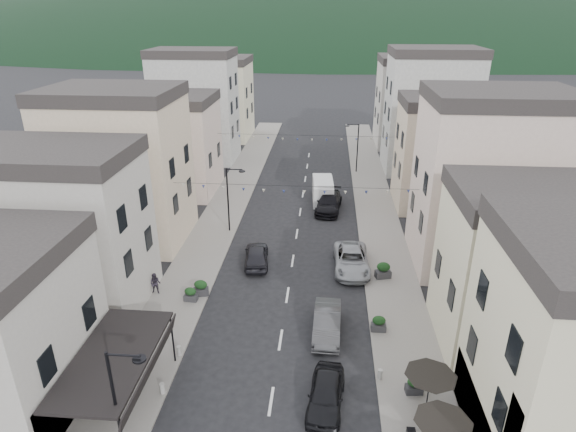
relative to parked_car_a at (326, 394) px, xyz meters
name	(u,v)px	position (x,y,z in m)	size (l,w,h in m)	color
sidewalk_left	(227,205)	(-10.30, 26.00, -0.67)	(4.00, 76.00, 0.12)	slate
sidewalk_right	(376,210)	(4.70, 26.00, -0.67)	(4.00, 76.00, 0.12)	slate
hill_backdrop	(327,40)	(-2.80, 294.00, -0.73)	(640.00, 360.00, 70.00)	black
boutique_awning	(119,358)	(-10.05, -1.00, 2.38)	(3.77, 7.50, 3.28)	black
buildings_row_left	(172,132)	(-17.30, 31.75, 5.39)	(10.20, 54.16, 14.00)	#AAA49C
buildings_row_right	(446,138)	(11.70, 30.59, 5.59)	(10.20, 54.16, 14.50)	beige
cafe_terrace	(442,427)	(4.90, -3.20, 1.62)	(2.50, 8.10, 2.53)	black
streetlamp_left_near	(121,397)	(-8.62, -4.00, 2.97)	(1.70, 0.56, 6.00)	black
streetlamp_left_far	(231,193)	(-8.62, 20.00, 2.97)	(1.70, 0.56, 6.00)	black
streetlamp_right_far	(355,143)	(3.02, 38.00, 2.97)	(1.70, 0.56, 6.00)	black
bollards	(270,402)	(-2.80, -0.50, -0.31)	(11.66, 10.26, 0.60)	gray
bunting_near	(294,190)	(-2.80, 16.00, 4.92)	(19.00, 0.28, 0.62)	black
bunting_far	(305,138)	(-2.80, 32.00, 4.92)	(19.00, 0.28, 0.62)	black
parked_car_a	(326,394)	(0.00, 0.00, 0.00)	(1.73, 4.30, 1.47)	black
parked_car_b	(327,323)	(0.00, 5.92, 0.04)	(1.64, 4.69, 1.55)	#37373A
parked_car_c	(351,260)	(1.80, 14.06, 0.06)	(2.62, 5.69, 1.58)	#93959B
parked_car_d	(329,202)	(0.00, 25.75, 0.09)	(2.29, 5.64, 1.64)	black
parked_car_e	(257,255)	(-5.60, 14.28, 0.04)	(1.82, 4.53, 1.54)	black
delivery_van	(323,190)	(-0.66, 28.33, 0.47)	(2.30, 5.21, 2.45)	silver
pedestrian_a	(155,325)	(-10.37, 4.46, 0.30)	(0.67, 0.44, 1.84)	black
pedestrian_b	(155,284)	(-12.00, 9.27, 0.17)	(0.76, 0.60, 1.57)	#27212D
planter_la	(191,294)	(-9.34, 8.59, -0.12)	(0.94, 0.57, 1.01)	#2F2F32
planter_lb	(201,288)	(-8.80, 9.33, -0.05)	(1.15, 0.81, 1.17)	#2A2A2C
planter_ra	(414,385)	(4.58, 1.11, -0.13)	(0.93, 0.57, 0.99)	#2A2A2C
planter_rb	(379,324)	(3.20, 6.29, -0.11)	(0.93, 0.52, 1.04)	#323235
planter_rc	(383,270)	(4.10, 12.79, 0.00)	(1.25, 0.89, 1.26)	#303033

